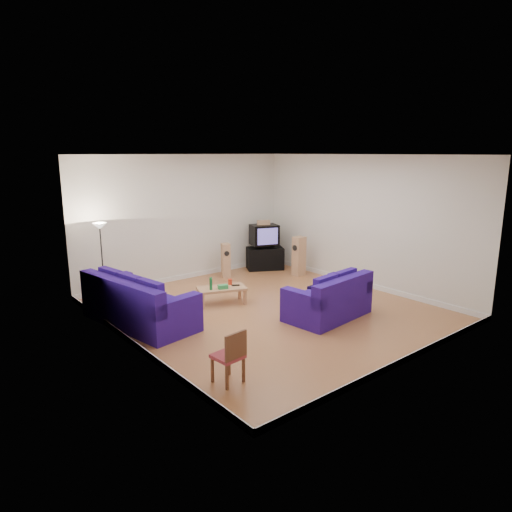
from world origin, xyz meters
TOP-DOWN VIEW (x-y plane):
  - room at (0.00, 0.00)m, footprint 6.01×6.51m
  - sofa_three_seat at (-2.47, 0.99)m, footprint 1.46×2.60m
  - sofa_loveseat at (0.68, -1.10)m, footprint 1.85×1.16m
  - coffee_table at (-0.52, 0.95)m, footprint 1.15×0.85m
  - bottle at (-0.79, 0.95)m, footprint 0.07×0.07m
  - tissue_box at (-0.55, 0.85)m, footprint 0.24×0.18m
  - red_canister at (-0.25, 1.01)m, footprint 0.13×0.13m
  - remote at (-0.21, 0.86)m, footprint 0.18×0.13m
  - tv_stand at (2.20, 2.70)m, footprint 1.15×0.98m
  - av_receiver at (2.26, 2.74)m, footprint 0.46×0.39m
  - television at (2.16, 2.69)m, footprint 0.87×0.75m
  - centre_speaker at (2.15, 2.72)m, footprint 0.38×0.30m
  - speaker_left at (0.84, 2.70)m, footprint 0.30×0.33m
  - speaker_right at (2.45, 1.59)m, footprint 0.33×0.25m
  - floor_lamp at (-2.45, 2.70)m, footprint 0.30×0.30m
  - dining_chair at (-2.44, -2.03)m, footprint 0.42×0.42m

SIDE VIEW (x-z plane):
  - tv_stand at x=2.20m, z-range 0.00..0.62m
  - coffee_table at x=-0.52m, z-range 0.14..0.51m
  - sofa_loveseat at x=0.68m, z-range -0.11..0.77m
  - sofa_three_seat at x=-2.47m, z-range -0.12..0.83m
  - remote at x=-0.21m, z-range 0.38..0.40m
  - tissue_box at x=-0.55m, z-range 0.38..0.46m
  - red_canister at x=-0.25m, z-range 0.38..0.50m
  - dining_chair at x=-2.44m, z-range 0.05..0.86m
  - speaker_left at x=0.84m, z-range 0.00..0.91m
  - bottle at x=-0.79m, z-range 0.38..0.65m
  - speaker_right at x=2.45m, z-range 0.00..1.06m
  - av_receiver at x=2.26m, z-range 0.62..0.71m
  - television at x=2.16m, z-range 0.71..1.28m
  - centre_speaker at x=2.15m, z-range 1.28..1.40m
  - floor_lamp at x=-2.45m, z-range 0.58..2.35m
  - room at x=0.00m, z-range -0.06..3.15m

